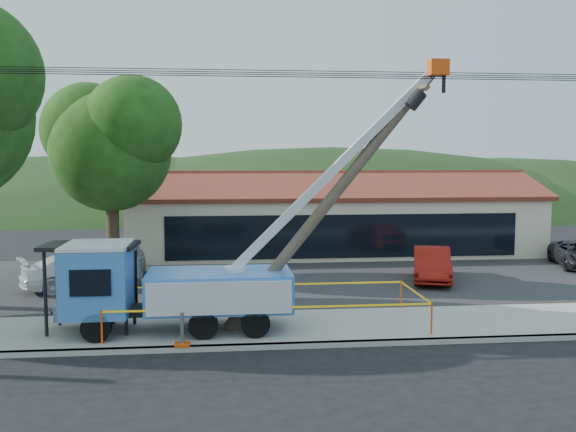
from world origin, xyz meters
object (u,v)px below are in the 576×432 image
at_px(bus_shelter, 92,266).
at_px(car_silver, 122,282).
at_px(utility_truck, 175,283).
at_px(leaning_pole, 343,185).
at_px(car_white, 84,290).
at_px(car_red, 431,283).

bearing_deg(bus_shelter, car_silver, 95.62).
xyz_separation_m(utility_truck, bus_shelter, (-2.56, 0.49, 0.49)).
height_order(leaning_pole, bus_shelter, leaning_pole).
bearing_deg(car_white, car_silver, -64.34).
bearing_deg(leaning_pole, utility_truck, -179.33).
bearing_deg(utility_truck, leaning_pole, 0.67).
height_order(leaning_pole, car_white, leaning_pole).
bearing_deg(car_red, utility_truck, -129.58).
xyz_separation_m(utility_truck, leaning_pole, (5.21, 0.06, 2.97)).
relative_size(leaning_pole, car_silver, 1.73).
bearing_deg(leaning_pole, car_white, 143.46).
distance_m(bus_shelter, car_red, 14.78).
bearing_deg(car_silver, car_white, -133.82).
bearing_deg(bus_shelter, utility_truck, -7.64).
distance_m(leaning_pole, car_white, 12.60).
height_order(leaning_pole, car_silver, leaning_pole).
distance_m(car_red, car_white, 14.73).
bearing_deg(utility_truck, bus_shelter, 169.14).
xyz_separation_m(leaning_pole, car_white, (-9.42, 6.98, -4.61)).
height_order(car_silver, car_red, car_silver).
height_order(utility_truck, car_red, utility_truck).
height_order(utility_truck, car_white, utility_truck).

